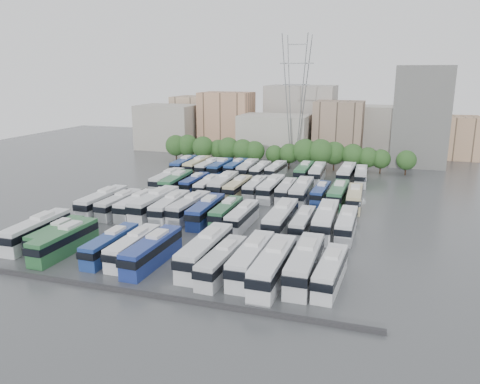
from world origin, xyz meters
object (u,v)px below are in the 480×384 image
(apartment_tower, at_px, (420,116))
(bus_r2_s5, at_px, (224,185))
(bus_r3_s1, at_px, (197,166))
(bus_r3_s9, at_px, (304,172))
(bus_r2_s11, at_px, (321,193))
(bus_r3_s7, at_px, (276,170))
(bus_r0_s0, at_px, (37,230))
(bus_r3_s2, at_px, (209,167))
(bus_r3_s3, at_px, (221,168))
(bus_r3_s13, at_px, (361,176))
(bus_r1_s10, at_px, (281,219))
(bus_r0_s2, at_px, (64,240))
(bus_r3_s12, at_px, (346,174))
(bus_r1_s6, at_px, (206,211))
(bus_r1_s2, at_px, (136,205))
(bus_r2_s13, at_px, (355,198))
(bus_r2_s12, at_px, (338,194))
(bus_r2_s4, at_px, (207,186))
(bus_r0_s13, at_px, (331,271))
(bus_r1_s7, at_px, (226,212))
(bus_r2_s1, at_px, (167,180))
(bus_r0_s11, at_px, (273,266))
(bus_r3_s0, at_px, (184,165))
(bus_r2_s8, at_px, (271,188))
(bus_r1_s8, at_px, (242,216))
(bus_r0_s5, at_px, (134,246))
(bus_r0_s6, at_px, (152,250))
(bus_r2_s9, at_px, (286,190))
(bus_r3_s5, at_px, (248,169))
(bus_r3_s4, at_px, (236,168))
(bus_r0_s9, at_px, (222,261))
(bus_r0_s10, at_px, (251,259))
(bus_r1_s12, at_px, (326,220))
(bus_r2_s10, at_px, (302,192))
(bus_r1_s13, at_px, (347,224))
(bus_r1_s1, at_px, (119,204))
(bus_r1_s3, at_px, (154,204))
(bus_r0_s8, at_px, (205,250))
(bus_r3_s6, at_px, (261,171))
(bus_r1_s5, at_px, (189,207))
(bus_r2_s7, at_px, (255,188))
(bus_r3_s10, at_px, (317,173))
(bus_r0_s4, at_px, (111,244))
(bus_r0_s12, at_px, (305,263))
(bus_r1_s11, at_px, (303,223))

(apartment_tower, height_order, bus_r2_s5, apartment_tower)
(bus_r3_s1, relative_size, bus_r3_s9, 0.99)
(bus_r2_s11, distance_m, bus_r3_s7, 22.50)
(bus_r0_s0, relative_size, bus_r3_s2, 1.09)
(bus_r3_s3, xyz_separation_m, bus_r3_s13, (32.98, 1.73, -0.04))
(bus_r0_s0, height_order, bus_r1_s10, bus_r1_s10)
(bus_r0_s2, bearing_deg, bus_r3_s12, 60.08)
(bus_r1_s6, height_order, bus_r3_s7, bus_r1_s6)
(bus_r1_s2, relative_size, bus_r2_s13, 0.98)
(bus_r2_s12, relative_size, bus_r3_s13, 1.07)
(bus_r1_s2, xyz_separation_m, bus_r2_s4, (6.52, 17.32, -0.13))
(bus_r0_s13, bearing_deg, bus_r1_s6, 144.81)
(bus_r2_s11, bearing_deg, bus_r3_s13, 71.68)
(bus_r1_s7, xyz_separation_m, bus_r2_s1, (-19.75, 17.75, 0.16))
(bus_r0_s11, height_order, bus_r3_s0, bus_r0_s11)
(bus_r2_s8, bearing_deg, bus_r1_s8, -89.40)
(bus_r0_s11, bearing_deg, bus_r0_s5, 177.17)
(bus_r0_s6, bearing_deg, bus_r2_s9, 76.61)
(bus_r3_s5, xyz_separation_m, bus_r3_s12, (23.10, 0.68, 0.17))
(bus_r0_s13, relative_size, bus_r3_s7, 1.03)
(bus_r3_s1, distance_m, bus_r3_s4, 9.78)
(bus_r0_s9, xyz_separation_m, bus_r3_s13, (13.07, 55.36, 0.01))
(bus_r0_s10, height_order, bus_r1_s12, bus_r1_s12)
(bus_r2_s5, bearing_deg, bus_r2_s1, 174.56)
(bus_r0_s13, distance_m, bus_r2_s10, 36.27)
(bus_r1_s13, xyz_separation_m, bus_r3_s9, (-13.08, 35.68, 0.14))
(bus_r0_s13, bearing_deg, apartment_tower, 83.99)
(bus_r1_s1, distance_m, bus_r1_s10, 29.48)
(bus_r3_s3, xyz_separation_m, bus_r3_s7, (13.27, 2.14, -0.13))
(bus_r0_s2, relative_size, bus_r0_s5, 1.08)
(bus_r0_s9, relative_size, bus_r2_s13, 0.98)
(bus_r0_s2, relative_size, bus_r1_s3, 0.90)
(bus_r0_s8, xyz_separation_m, bus_r3_s13, (16.11, 53.35, -0.26))
(bus_r3_s6, bearing_deg, bus_r3_s2, -179.70)
(bus_r1_s7, bearing_deg, bus_r0_s6, -100.06)
(bus_r1_s5, relative_size, bus_r2_s7, 1.11)
(bus_r1_s2, distance_m, bus_r3_s10, 44.36)
(bus_r0_s2, distance_m, bus_r0_s4, 6.83)
(bus_r0_s8, distance_m, bus_r3_s0, 58.34)
(bus_r2_s13, height_order, bus_r3_s5, bus_r3_s5)
(bus_r0_s12, bearing_deg, bus_r1_s11, 100.94)
(bus_r2_s7, bearing_deg, bus_r3_s10, 58.92)
(bus_r3_s0, bearing_deg, bus_r3_s12, -0.88)
(bus_r0_s2, bearing_deg, bus_r1_s8, 43.96)
(bus_r1_s10, height_order, bus_r3_s3, bus_r1_s10)
(bus_r0_s13, distance_m, bus_r3_s5, 59.30)
(bus_r1_s8, bearing_deg, bus_r3_s12, 71.00)
(bus_r0_s12, bearing_deg, bus_r0_s2, -176.86)
(bus_r3_s12, bearing_deg, bus_r1_s2, -130.60)
(bus_r1_s3, bearing_deg, bus_r3_s1, 101.96)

